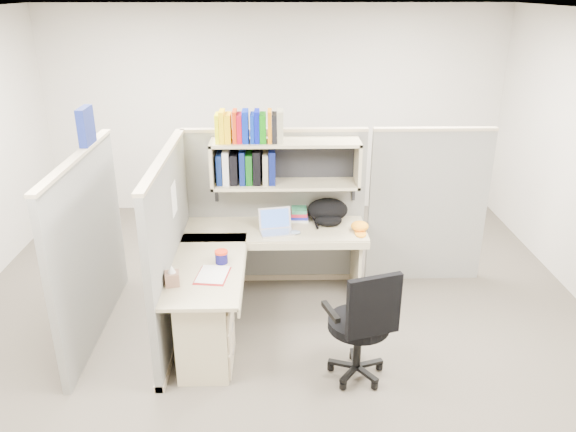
{
  "coord_description": "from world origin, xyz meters",
  "views": [
    {
      "loc": [
        0.01,
        -4.37,
        2.9
      ],
      "look_at": [
        0.11,
        0.25,
        0.99
      ],
      "focal_mm": 35.0,
      "sensor_mm": 36.0,
      "label": 1
    }
  ],
  "objects_px": {
    "snack_canister": "(221,257)",
    "task_chair": "(360,341)",
    "backpack": "(328,212)",
    "laptop": "(277,222)",
    "desk": "(227,301)"
  },
  "relations": [
    {
      "from": "snack_canister",
      "to": "task_chair",
      "type": "distance_m",
      "value": 1.34
    },
    {
      "from": "snack_canister",
      "to": "task_chair",
      "type": "relative_size",
      "value": 0.11
    },
    {
      "from": "desk",
      "to": "snack_canister",
      "type": "bearing_deg",
      "value": 107.82
    },
    {
      "from": "laptop",
      "to": "task_chair",
      "type": "xyz_separation_m",
      "value": [
        0.64,
        -1.22,
        -0.48
      ]
    },
    {
      "from": "task_chair",
      "to": "laptop",
      "type": "bearing_deg",
      "value": 117.48
    },
    {
      "from": "laptop",
      "to": "desk",
      "type": "bearing_deg",
      "value": -130.1
    },
    {
      "from": "snack_canister",
      "to": "task_chair",
      "type": "height_order",
      "value": "task_chair"
    },
    {
      "from": "backpack",
      "to": "task_chair",
      "type": "bearing_deg",
      "value": -72.35
    },
    {
      "from": "backpack",
      "to": "laptop",
      "type": "bearing_deg",
      "value": -143.12
    },
    {
      "from": "desk",
      "to": "snack_canister",
      "type": "height_order",
      "value": "snack_canister"
    },
    {
      "from": "laptop",
      "to": "backpack",
      "type": "distance_m",
      "value": 0.55
    },
    {
      "from": "snack_canister",
      "to": "task_chair",
      "type": "bearing_deg",
      "value": -29.22
    },
    {
      "from": "desk",
      "to": "task_chair",
      "type": "distance_m",
      "value": 1.16
    },
    {
      "from": "backpack",
      "to": "snack_canister",
      "type": "bearing_deg",
      "value": -126.95
    },
    {
      "from": "laptop",
      "to": "task_chair",
      "type": "height_order",
      "value": "task_chair"
    }
  ]
}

